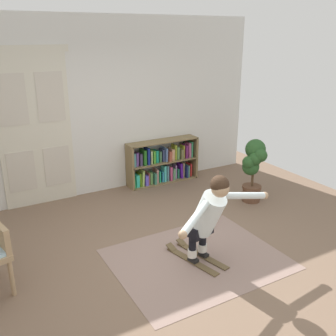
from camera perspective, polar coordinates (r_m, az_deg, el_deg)
ground_plane at (r=4.78m, az=1.17°, el=-13.67°), size 7.20×7.20×0.00m
back_wall at (r=6.48m, az=-10.73°, el=8.78°), size 6.00×0.10×2.90m
double_door at (r=6.22m, az=-19.16°, el=5.54°), size 1.22×0.05×2.45m
rug at (r=4.82m, az=4.34°, el=-13.31°), size 2.01×1.61×0.01m
bookshelf at (r=7.01m, az=-0.86°, el=0.71°), size 1.35×0.30×0.79m
potted_plant at (r=6.28m, az=12.58°, el=0.38°), size 0.45×0.43×1.02m
skis_pair at (r=4.83m, az=4.08°, el=-12.98°), size 0.45×0.86×0.07m
person_skier at (r=4.39m, az=6.15°, el=-6.63°), size 1.45×0.76×1.10m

